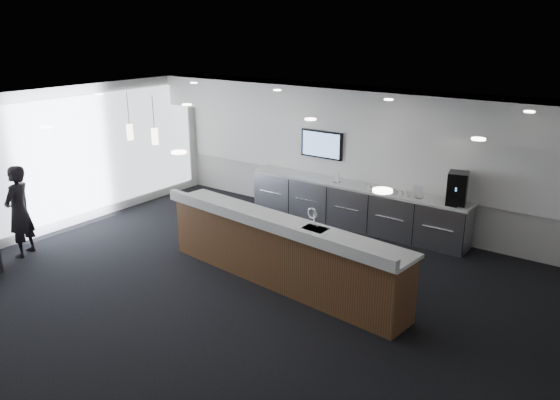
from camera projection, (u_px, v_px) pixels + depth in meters
The scene contains 25 objects.
ground at pixel (247, 288), 9.14m from camera, with size 10.00×10.00×0.00m, color black.
ceiling at pixel (244, 109), 8.21m from camera, with size 10.00×8.00×0.02m, color black.
back_wall at pixel (363, 156), 11.75m from camera, with size 10.00×0.02×3.00m, color silver.
left_wall at pixel (62, 160), 11.46m from camera, with size 0.02×8.00×3.00m, color silver.
soffit_bulkhead at pixel (356, 105), 11.05m from camera, with size 10.00×0.90×0.70m, color white.
alcove_panel at pixel (363, 152), 11.70m from camera, with size 9.80×0.06×1.40m, color white.
window_blinds_wall at pixel (63, 160), 11.44m from camera, with size 0.04×7.36×2.55m, color silver.
back_credenza at pixel (353, 205), 11.79m from camera, with size 5.06×0.66×0.95m.
wall_tv at pixel (322, 144), 12.19m from camera, with size 1.05×0.08×0.62m.
pendant_left at pixel (174, 132), 10.40m from camera, with size 0.12×0.12×0.30m, color #FFF2C6.
pendant_right at pixel (149, 128), 10.79m from camera, with size 0.12×0.12×0.30m, color #FFF2C6.
ceiling_can_lights at pixel (244, 111), 8.22m from camera, with size 7.00×5.00×0.02m, color white, non-canonical shape.
service_counter at pixel (281, 251), 9.17m from camera, with size 4.87×1.29×1.49m.
coffee_machine at pixel (457, 188), 10.31m from camera, with size 0.44×0.52×0.62m.
info_sign_left at pixel (336, 178), 11.76m from camera, with size 0.16×0.02×0.22m, color silver.
info_sign_right at pixel (418, 192), 10.70m from camera, with size 0.20×0.02×0.26m, color silver.
lounge_guest at pixel (19, 211), 10.22m from camera, with size 0.64×0.42×1.75m, color black.
cup_0 at pixel (415, 195), 10.76m from camera, with size 0.10×0.10×0.09m, color white.
cup_1 at pixel (408, 194), 10.84m from camera, with size 0.10×0.10×0.09m, color white.
cup_2 at pixel (401, 193), 10.91m from camera, with size 0.10×0.10×0.09m, color white.
cup_3 at pixel (395, 192), 10.99m from camera, with size 0.10×0.10×0.09m, color white.
cup_4 at pixel (389, 191), 11.07m from camera, with size 0.10×0.10×0.09m, color white.
cup_5 at pixel (382, 189), 11.15m from camera, with size 0.10×0.10×0.09m, color white.
cup_6 at pixel (376, 188), 11.23m from camera, with size 0.10×0.10×0.09m, color white.
cup_7 at pixel (370, 187), 11.30m from camera, with size 0.10×0.10×0.09m, color white.
Camera 1 is at (5.27, -6.34, 4.24)m, focal length 35.00 mm.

